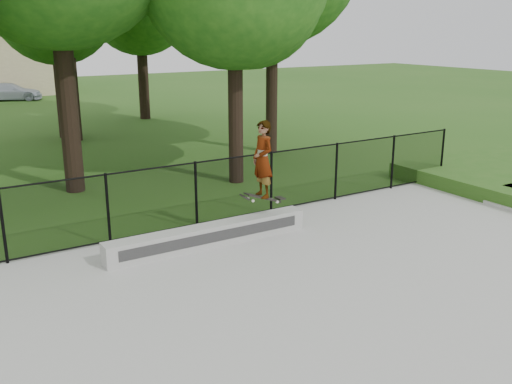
% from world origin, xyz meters
% --- Properties ---
extents(ground, '(100.00, 100.00, 0.00)m').
position_xyz_m(ground, '(0.00, 0.00, 0.00)').
color(ground, '#295618').
rests_on(ground, ground).
extents(concrete_slab, '(14.00, 12.00, 0.06)m').
position_xyz_m(concrete_slab, '(0.00, 0.00, 0.03)').
color(concrete_slab, '#A6A7A1').
rests_on(concrete_slab, ground).
extents(grind_ledge, '(4.43, 0.40, 0.44)m').
position_xyz_m(grind_ledge, '(-0.29, 4.70, 0.28)').
color(grind_ledge, '#A0A09B').
rests_on(grind_ledge, concrete_slab).
extents(car_c, '(3.73, 2.55, 1.08)m').
position_xyz_m(car_c, '(0.57, 33.49, 0.54)').
color(car_c, '#A0A9B5').
rests_on(car_c, ground).
extents(skater_airborne, '(0.80, 0.59, 1.81)m').
position_xyz_m(skater_airborne, '(0.86, 4.49, 1.74)').
color(skater_airborne, black).
rests_on(skater_airborne, ground).
extents(chainlink_fence, '(16.06, 0.06, 1.50)m').
position_xyz_m(chainlink_fence, '(0.00, 5.90, 0.81)').
color(chainlink_fence, black).
rests_on(chainlink_fence, concrete_slab).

